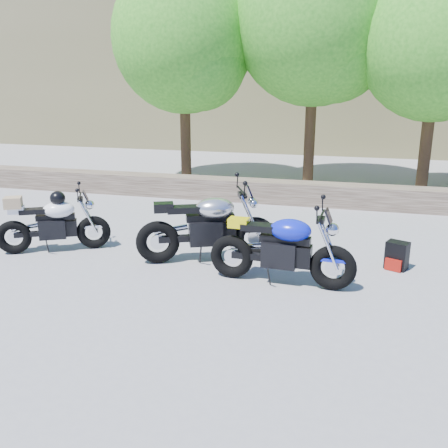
{
  "coord_description": "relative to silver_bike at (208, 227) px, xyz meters",
  "views": [
    {
      "loc": [
        1.96,
        -5.73,
        2.81
      ],
      "look_at": [
        0.2,
        1.0,
        0.75
      ],
      "focal_mm": 40.0,
      "sensor_mm": 36.0,
      "label": 1
    }
  ],
  "objects": [
    {
      "name": "blue_bike",
      "position": [
        1.26,
        -0.63,
        -0.04
      ],
      "size": [
        2.08,
        0.66,
        1.04
      ],
      "rotation": [
        0.0,
        0.0,
        -0.06
      ],
      "color": "black",
      "rests_on": "ground"
    },
    {
      "name": "tree_decid_right",
      "position": [
        3.88,
        5.51,
        2.95
      ],
      "size": [
        3.54,
        3.54,
        5.41
      ],
      "color": "#382314",
      "rests_on": "ground"
    },
    {
      "name": "ground",
      "position": [
        0.17,
        -1.43,
        -0.54
      ],
      "size": [
        90.0,
        90.0,
        0.0
      ],
      "primitive_type": "plane",
      "color": "gray",
      "rests_on": "ground"
    },
    {
      "name": "white_bike",
      "position": [
        -2.62,
        -0.22,
        -0.04
      ],
      "size": [
        1.7,
        0.98,
        1.02
      ],
      "rotation": [
        0.0,
        0.0,
        0.48
      ],
      "color": "black",
      "rests_on": "ground"
    },
    {
      "name": "tree_decid_mid",
      "position": [
        1.08,
        6.11,
        3.5
      ],
      "size": [
        4.08,
        4.08,
        6.24
      ],
      "color": "#382314",
      "rests_on": "ground"
    },
    {
      "name": "silver_bike",
      "position": [
        0.0,
        0.0,
        0.0
      ],
      "size": [
        2.11,
        1.07,
        1.12
      ],
      "rotation": [
        0.0,
        0.0,
        0.41
      ],
      "color": "black",
      "rests_on": "ground"
    },
    {
      "name": "tree_decid_left",
      "position": [
        -2.22,
        5.71,
        3.09
      ],
      "size": [
        3.67,
        3.67,
        5.62
      ],
      "color": "#382314",
      "rests_on": "ground"
    },
    {
      "name": "stone_wall",
      "position": [
        0.17,
        4.07,
        -0.29
      ],
      "size": [
        22.0,
        0.55,
        0.5
      ],
      "primitive_type": "cube",
      "color": "#43382D",
      "rests_on": "ground"
    },
    {
      "name": "backpack",
      "position": [
        2.87,
        0.37,
        -0.34
      ],
      "size": [
        0.38,
        0.36,
        0.43
      ],
      "rotation": [
        0.0,
        0.0,
        -0.4
      ],
      "color": "black",
      "rests_on": "ground"
    }
  ]
}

